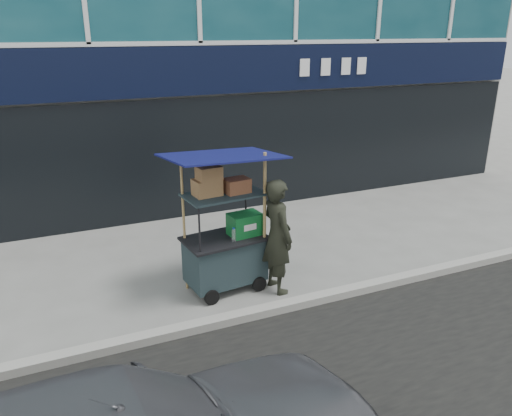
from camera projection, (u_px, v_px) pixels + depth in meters
name	position (u px, v px, depth m)	size (l,w,h in m)	color
ground	(291.00, 300.00, 7.12)	(80.00, 80.00, 0.00)	slate
curb	(298.00, 303.00, 6.93)	(80.00, 0.18, 0.12)	#989890
vendor_cart	(226.00, 242.00, 7.22)	(1.68, 1.27, 2.11)	#1B282E
vendor_man	(277.00, 236.00, 7.14)	(0.62, 0.41, 1.70)	black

